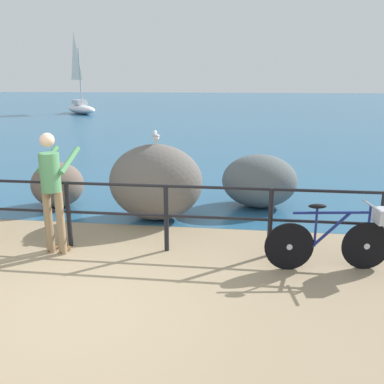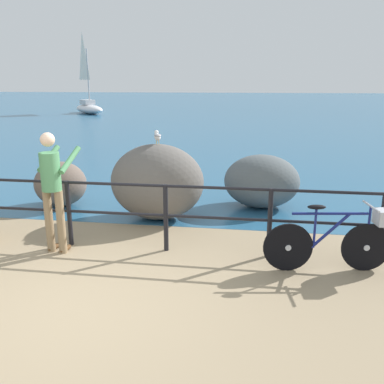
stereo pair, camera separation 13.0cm
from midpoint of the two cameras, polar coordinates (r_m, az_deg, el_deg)
name	(u,v)px [view 1 (the left image)]	position (r m, az deg, el deg)	size (l,w,h in m)	color
ground_plane	(212,126)	(24.15, 2.66, 9.09)	(120.00, 120.00, 0.10)	#937F60
sea_surface	(230,102)	(51.79, 5.21, 12.29)	(120.00, 90.00, 0.01)	#285B7F
promenade_railing	(116,208)	(6.23, -11.05, -2.18)	(7.62, 0.07, 1.02)	black
bicycle	(340,237)	(5.81, 19.20, -5.87)	(1.69, 0.48, 0.92)	black
person_at_railing	(52,188)	(6.21, -19.37, 0.54)	(0.51, 0.66, 1.78)	#8C7251
breakwater_boulder_main	(156,182)	(7.50, -5.54, 1.37)	(1.71, 1.31, 1.38)	#605B56
breakwater_boulder_left	(58,185)	(8.73, -18.55, 0.99)	(1.04, 0.99, 0.90)	#68584D
breakwater_boulder_right	(259,181)	(8.35, 8.88, 1.54)	(1.50, 1.26, 1.06)	#535A5D
seagull	(156,136)	(7.36, -5.53, 7.70)	(0.20, 0.34, 0.23)	gold
sailboat	(81,105)	(34.11, -15.29, 11.61)	(3.97, 4.09, 6.16)	white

